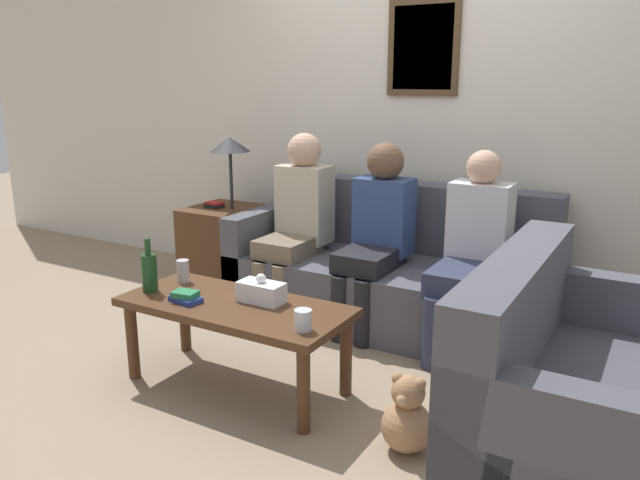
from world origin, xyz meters
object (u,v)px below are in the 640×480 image
at_px(person_left, 297,217).
at_px(person_right, 472,248).
at_px(person_middle, 377,230).
at_px(wine_bottle, 149,271).
at_px(teddy_bear, 407,418).
at_px(drinking_glass, 303,320).
at_px(coffee_table, 235,315).
at_px(couch_main, 390,275).
at_px(couch_side, 582,403).

xyz_separation_m(person_left, person_right, (1.17, -0.03, -0.04)).
xyz_separation_m(person_middle, person_right, (0.60, -0.03, -0.02)).
height_order(wine_bottle, teddy_bear, wine_bottle).
relative_size(drinking_glass, teddy_bear, 0.28).
bearing_deg(person_right, person_left, 178.60).
xyz_separation_m(person_right, teddy_bear, (0.10, -1.14, -0.45)).
bearing_deg(drinking_glass, person_middle, 100.06).
bearing_deg(coffee_table, teddy_bear, -5.68).
height_order(couch_main, drinking_glass, couch_main).
bearing_deg(drinking_glass, person_left, 123.32).
bearing_deg(person_left, coffee_table, -73.64).
bearing_deg(couch_main, couch_side, -40.54).
bearing_deg(wine_bottle, teddy_bear, -0.66).
bearing_deg(person_left, wine_bottle, -98.20).
xyz_separation_m(person_left, person_middle, (0.58, -0.00, -0.01)).
distance_m(wine_bottle, drinking_glass, 0.96).
relative_size(couch_side, person_middle, 1.18).
distance_m(couch_main, person_middle, 0.36).
distance_m(person_left, person_right, 1.18).
bearing_deg(teddy_bear, couch_side, 18.29).
xyz_separation_m(couch_main, teddy_bear, (0.67, -1.33, -0.14)).
height_order(couch_side, person_middle, person_middle).
xyz_separation_m(drinking_glass, person_right, (0.39, 1.17, 0.10)).
bearing_deg(wine_bottle, coffee_table, 9.30).
height_order(couch_main, person_middle, person_middle).
height_order(couch_main, person_right, person_right).
xyz_separation_m(coffee_table, person_left, (-0.32, 1.08, 0.25)).
height_order(couch_side, wine_bottle, couch_side).
relative_size(couch_main, wine_bottle, 6.93).
relative_size(person_left, person_right, 1.04).
distance_m(coffee_table, person_middle, 1.13).
xyz_separation_m(person_middle, teddy_bear, (0.70, -1.17, -0.47)).
height_order(person_right, teddy_bear, person_right).
bearing_deg(person_middle, couch_side, -35.66).
xyz_separation_m(couch_main, person_left, (-0.61, -0.16, 0.34)).
relative_size(coffee_table, wine_bottle, 4.11).
relative_size(wine_bottle, person_right, 0.25).
distance_m(couch_main, couch_side, 1.72).
distance_m(wine_bottle, person_left, 1.17).
relative_size(person_middle, person_right, 1.01).
relative_size(couch_side, teddy_bear, 3.94).
distance_m(couch_main, coffee_table, 1.27).
xyz_separation_m(drinking_glass, teddy_bear, (0.49, 0.02, -0.34)).
relative_size(drinking_glass, person_left, 0.08).
bearing_deg(couch_main, person_left, -165.55).
bearing_deg(couch_side, wine_bottle, 95.32).
xyz_separation_m(drinking_glass, person_middle, (-0.21, 1.20, 0.13)).
xyz_separation_m(coffee_table, teddy_bear, (0.96, -0.10, -0.23)).
distance_m(coffee_table, person_right, 1.37).
height_order(coffee_table, person_left, person_left).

